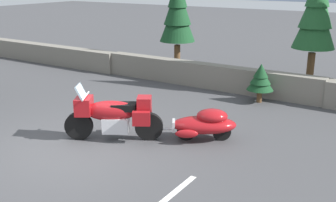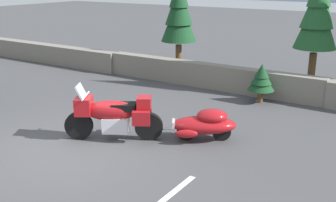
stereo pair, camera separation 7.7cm
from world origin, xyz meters
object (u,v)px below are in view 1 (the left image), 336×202
object	(u,v)px
car_shaped_trailer	(205,124)
pine_tree_far_right	(316,11)
touring_motorcycle	(113,114)
pine_tree_secondary	(177,11)

from	to	relation	value
car_shaped_trailer	pine_tree_far_right	xyz separation A→B (m)	(0.84, 6.24, 2.18)
car_shaped_trailer	pine_tree_far_right	bearing A→B (deg)	82.31
car_shaped_trailer	pine_tree_far_right	world-z (taller)	pine_tree_far_right
touring_motorcycle	pine_tree_far_right	size ratio (longest dim) A/B	0.49
car_shaped_trailer	pine_tree_secondary	bearing A→B (deg)	126.42
pine_tree_secondary	car_shaped_trailer	bearing A→B (deg)	-53.58
touring_motorcycle	car_shaped_trailer	world-z (taller)	touring_motorcycle
pine_tree_secondary	pine_tree_far_right	xyz separation A→B (m)	(4.96, 0.65, 0.17)
car_shaped_trailer	pine_tree_secondary	xyz separation A→B (m)	(-4.12, 5.58, 2.02)
pine_tree_secondary	pine_tree_far_right	world-z (taller)	pine_tree_far_right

